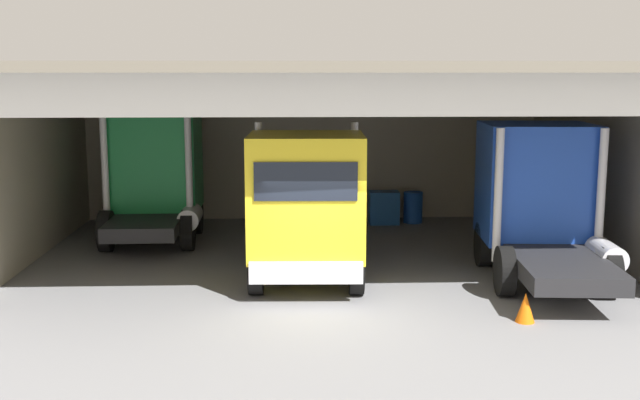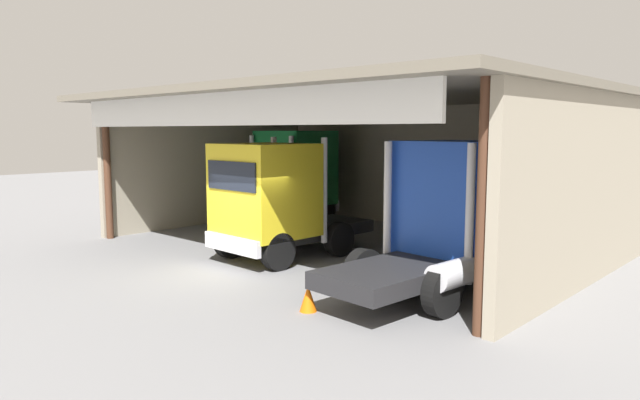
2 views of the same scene
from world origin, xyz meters
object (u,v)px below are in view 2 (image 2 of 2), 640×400
Objects in this scene: truck_blue_center_left_bay at (449,215)px; tool_cart at (467,224)px; truck_green_center_bay at (292,175)px; truck_yellow_center_right_bay at (273,200)px; oil_drum at (495,227)px; traffic_cone at (308,298)px.

truck_blue_center_left_bay reaches higher than tool_cart.
truck_yellow_center_right_bay is at bearing -50.26° from truck_green_center_bay.
truck_yellow_center_right_bay is 7.74m from oil_drum.
truck_green_center_bay is 10.24m from truck_blue_center_left_bay.
truck_green_center_bay is at bearing -47.69° from truck_yellow_center_right_bay.
tool_cart is (-0.92, -0.16, 0.03)m from oil_drum.
truck_blue_center_left_bay is (5.32, 0.56, 0.04)m from truck_yellow_center_right_bay.
truck_green_center_bay is 7.00m from tool_cart.
truck_green_center_bay reaches higher than traffic_cone.
traffic_cone is at bearing -107.02° from truck_blue_center_left_bay.
truck_yellow_center_right_bay is 0.95× the size of truck_blue_center_left_bay.
truck_green_center_bay is 6.21m from truck_yellow_center_right_bay.
truck_yellow_center_right_bay is 5.30× the size of oil_drum.
truck_blue_center_left_bay is 6.81m from tool_cart.
oil_drum is (7.50, 2.09, -1.46)m from truck_green_center_bay.
tool_cart is at bearing 99.03° from traffic_cone.
oil_drum is 0.94m from tool_cart.
truck_yellow_center_right_bay is 5.35m from truck_blue_center_left_bay.
truck_green_center_bay is 8.07× the size of traffic_cone.
oil_drum is at bearing 14.73° from truck_green_center_bay.
truck_blue_center_left_bay is (9.36, -4.16, -0.16)m from truck_green_center_bay.
traffic_cone is (0.57, -9.56, -0.19)m from oil_drum.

